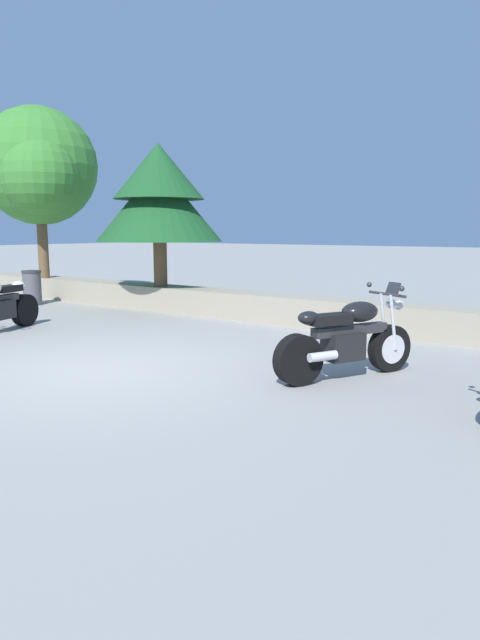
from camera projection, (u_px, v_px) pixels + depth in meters
name	position (u px, v px, depth m)	size (l,w,h in m)	color
ground_plane	(99.00, 369.00, 7.56)	(120.00, 120.00, 0.00)	gray
stone_wall	(284.00, 309.00, 11.37)	(36.00, 0.80, 0.55)	gray
motorcycle_black_centre	(348.00, 340.00, 7.06)	(1.12, 1.92, 1.18)	black
leafy_tree_far_left	(39.00, 168.00, 14.87)	(3.25, 3.10, 4.53)	brown
pine_tree_mid_left	(159.00, 195.00, 12.82)	(2.88, 2.88, 3.24)	brown
trash_bin	(32.00, 288.00, 14.02)	(0.46, 0.46, 0.86)	#4C4C51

